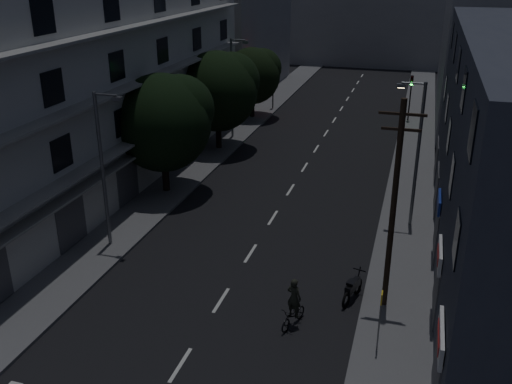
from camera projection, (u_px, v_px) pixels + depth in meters
The scene contains 20 objects.
ground at pixel (306, 165), 41.56m from camera, with size 160.00×160.00×0.00m, color black.
sidewalk_left at pixel (210, 155), 43.48m from camera, with size 3.00×90.00×0.15m, color #565659.
sidewalk_right at pixel (412, 174), 39.58m from camera, with size 3.00×90.00×0.15m, color #565659.
lane_markings at pixel (321, 141), 47.10m from camera, with size 0.15×60.50×0.01m.
building_left at pixel (100, 78), 35.79m from camera, with size 7.00×36.00×14.00m.
building_far_left at pixel (243, 17), 62.04m from camera, with size 6.00×20.00×16.00m, color slate.
building_far_right at pixel (478, 48), 51.06m from camera, with size 6.00×20.00×13.00m, color slate.
building_far_end at pixel (372, 27), 79.60m from camera, with size 24.00×8.00×10.00m, color slate.
tree_near at pixel (163, 119), 34.98m from camera, with size 6.07×6.07×7.48m.
tree_mid at pixel (218, 88), 43.21m from camera, with size 6.09×6.09×7.50m.
tree_far at pixel (253, 74), 52.30m from camera, with size 5.16×5.16×6.38m.
traffic_signal_far_right at pixel (411, 88), 51.32m from camera, with size 0.28×0.37×4.10m.
traffic_signal_far_left at pixel (273, 78), 55.69m from camera, with size 0.28×0.37×4.10m.
street_lamp_left_near at pixel (104, 163), 28.14m from camera, with size 1.51×0.25×8.00m.
street_lamp_right at pixel (416, 148), 30.33m from camera, with size 1.51×0.25×8.00m.
street_lamp_left_far at pixel (233, 83), 46.05m from camera, with size 1.51×0.25×8.00m.
utility_pole at pixel (394, 204), 22.83m from camera, with size 1.80×0.24×9.00m.
bus_stop_sign at pixel (380, 311), 21.09m from camera, with size 0.06×0.35×2.52m.
motorcycle at pixel (352, 289), 25.01m from camera, with size 0.81×2.03×1.33m.
cyclist at pixel (294, 310), 23.16m from camera, with size 1.12×1.83×2.19m.
Camera 1 is at (7.50, -13.63, 13.99)m, focal length 40.00 mm.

